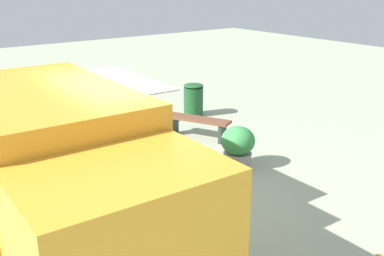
{
  "coord_description": "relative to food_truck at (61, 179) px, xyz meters",
  "views": [
    {
      "loc": [
        3.7,
        6.35,
        3.78
      ],
      "look_at": [
        -1.53,
        -0.64,
        0.86
      ],
      "focal_mm": 42.71,
      "sensor_mm": 36.0,
      "label": 1
    }
  ],
  "objects": [
    {
      "name": "ground_plane",
      "position": [
        -1.69,
        -0.63,
        -1.09
      ],
      "size": [
        40.0,
        40.0,
        0.0
      ],
      "primitive_type": "plane",
      "color": "#A7AF92"
    },
    {
      "name": "food_truck",
      "position": [
        0.0,
        0.0,
        0.0
      ],
      "size": [
        2.96,
        5.19,
        2.25
      ],
      "color": "gold",
      "rests_on": "ground_plane"
    },
    {
      "name": "planter_flowering_near",
      "position": [
        -3.99,
        -0.72,
        -0.63
      ],
      "size": [
        0.7,
        0.7,
        0.87
      ],
      "color": "#979393",
      "rests_on": "ground_plane"
    },
    {
      "name": "planter_flowering_far",
      "position": [
        -3.82,
        -4.48,
        -0.65
      ],
      "size": [
        0.68,
        0.68,
        0.83
      ],
      "color": "beige",
      "rests_on": "ground_plane"
    },
    {
      "name": "plaza_bench",
      "position": [
        -4.41,
        -2.63,
        -0.71
      ],
      "size": [
        1.09,
        1.64,
        0.51
      ],
      "color": "brown",
      "rests_on": "ground_plane"
    },
    {
      "name": "trash_bin",
      "position": [
        -5.49,
        -4.23,
        -0.63
      ],
      "size": [
        0.56,
        0.56,
        0.92
      ],
      "color": "#1B4D25",
      "rests_on": "ground_plane"
    }
  ]
}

